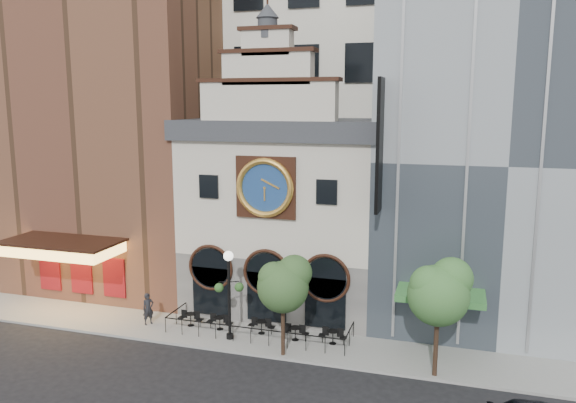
% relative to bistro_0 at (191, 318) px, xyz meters
% --- Properties ---
extents(ground, '(120.00, 120.00, 0.00)m').
position_rel_bistro_0_xyz_m(ground, '(4.35, -2.54, -0.61)').
color(ground, black).
rests_on(ground, ground).
extents(sidewalk, '(44.00, 5.00, 0.15)m').
position_rel_bistro_0_xyz_m(sidewalk, '(4.35, -0.04, -0.54)').
color(sidewalk, gray).
rests_on(sidewalk, ground).
extents(clock_building, '(12.60, 8.78, 18.65)m').
position_rel_bistro_0_xyz_m(clock_building, '(4.35, 5.29, 6.07)').
color(clock_building, '#605E5B').
rests_on(clock_building, ground).
extents(theater_building, '(14.00, 15.60, 25.00)m').
position_rel_bistro_0_xyz_m(theater_building, '(-8.65, 7.42, 11.99)').
color(theater_building, brown).
rests_on(theater_building, ground).
extents(retail_building, '(14.00, 14.40, 20.00)m').
position_rel_bistro_0_xyz_m(retail_building, '(17.34, 7.45, 9.53)').
color(retail_building, gray).
rests_on(retail_building, ground).
extents(office_tower, '(20.00, 16.00, 40.00)m').
position_rel_bistro_0_xyz_m(office_tower, '(4.35, 17.46, 19.39)').
color(office_tower, silver).
rests_on(office_tower, ground).
extents(cafe_railing, '(10.60, 2.60, 0.90)m').
position_rel_bistro_0_xyz_m(cafe_railing, '(4.35, -0.04, -0.01)').
color(cafe_railing, black).
rests_on(cafe_railing, sidewalk).
extents(bistro_0, '(1.58, 0.68, 0.90)m').
position_rel_bistro_0_xyz_m(bistro_0, '(0.00, 0.00, 0.00)').
color(bistro_0, black).
rests_on(bistro_0, sidewalk).
extents(bistro_1, '(1.58, 0.68, 0.90)m').
position_rel_bistro_0_xyz_m(bistro_1, '(1.90, -0.02, 0.00)').
color(bistro_1, black).
rests_on(bistro_1, sidewalk).
extents(bistro_2, '(1.58, 0.68, 0.90)m').
position_rel_bistro_0_xyz_m(bistro_2, '(4.45, 0.15, 0.00)').
color(bistro_2, black).
rests_on(bistro_2, sidewalk).
extents(bistro_3, '(1.58, 0.68, 0.90)m').
position_rel_bistro_0_xyz_m(bistro_3, '(6.59, -0.17, 0.00)').
color(bistro_3, black).
rests_on(bistro_3, sidewalk).
extents(bistro_4, '(1.58, 0.68, 0.90)m').
position_rel_bistro_0_xyz_m(bistro_4, '(8.73, -0.03, 0.00)').
color(bistro_4, black).
rests_on(bistro_4, sidewalk).
extents(pedestrian, '(0.78, 0.85, 1.95)m').
position_rel_bistro_0_xyz_m(pedestrian, '(-2.55, -0.52, 0.51)').
color(pedestrian, black).
rests_on(pedestrian, sidewalk).
extents(lamppost, '(1.55, 0.96, 5.13)m').
position_rel_bistro_0_xyz_m(lamppost, '(2.98, -1.05, 2.71)').
color(lamppost, black).
rests_on(lamppost, sidewalk).
extents(tree_left, '(2.82, 2.71, 5.42)m').
position_rel_bistro_0_xyz_m(tree_left, '(6.54, -2.10, 3.51)').
color(tree_left, '#382619').
rests_on(tree_left, sidewalk).
extents(tree_right, '(3.08, 2.96, 5.92)m').
position_rel_bistro_0_xyz_m(tree_right, '(14.36, -2.10, 3.88)').
color(tree_right, '#382619').
rests_on(tree_right, sidewalk).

